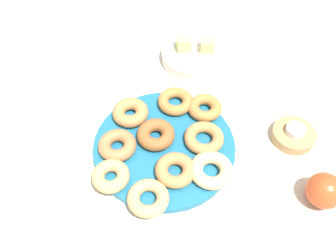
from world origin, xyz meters
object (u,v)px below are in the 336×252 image
Objects in this scene: donut_1 at (130,112)px; donut_8 at (204,138)px; donut_5 at (117,145)px; donut_2 at (211,170)px; fruit_bowl at (194,55)px; donut_4 at (156,135)px; candle_holder at (293,135)px; donut_plate at (164,146)px; apple at (324,191)px; donut_0 at (205,108)px; donut_7 at (148,198)px; tealight at (296,130)px; melon_chunk_right at (208,45)px; donut_6 at (175,101)px; donut_9 at (111,176)px; donut_3 at (175,170)px; melon_chunk_left at (184,44)px.

donut_1 is 0.18m from donut_8.
donut_1 reaches higher than donut_5.
fruit_bowl is at bearing 108.97° from donut_2.
candle_holder is (0.30, 0.10, -0.02)m from donut_4.
donut_plate is at bearing 23.40° from donut_5.
apple is (0.34, -0.03, 0.03)m from donut_plate.
donut_1 reaches higher than fruit_bowl.
candle_holder is (0.38, 0.06, -0.02)m from donut_1.
apple is (0.36, -0.04, 0.01)m from donut_4.
donut_4 is (-0.09, -0.11, 0.00)m from donut_0.
donut_7 reaches higher than donut_plate.
donut_4 reaches higher than tealight.
melon_chunk_right is at bearing 81.29° from donut_4.
donut_9 is (-0.07, -0.24, 0.00)m from donut_6.
donut_plate is at bearing -158.44° from donut_8.
donut_0 is at bearing 83.49° from donut_3.
donut_6 is (-0.07, -0.00, -0.00)m from donut_0.
donut_0 is at bearing 78.03° from donut_7.
donut_5 is at bearing 101.07° from donut_9.
donut_5 reaches higher than donut_0.
donut_7 is (0.01, -0.14, 0.02)m from donut_plate.
donut_plate is 0.12m from donut_6.
donut_4 is at bearing 155.94° from donut_plate.
donut_0 is 0.32m from apple.
donut_9 reaches higher than candle_holder.
fruit_bowl is 2.46× the size of apple.
donut_3 is at bearing -77.78° from melon_chunk_left.
donut_3 reaches higher than donut_7.
donut_4 is 0.37m from apple.
donut_8 is at bearing 21.56° from donut_plate.
donut_2 is 0.94× the size of candle_holder.
donut_6 and donut_7 have the same top height.
melon_chunk_right is 0.49× the size of apple.
fruit_bowl is (-0.28, 0.20, 0.00)m from candle_holder.
donut_7 is at bearing -84.07° from melon_chunk_left.
donut_8 is 0.22m from donut_9.
donut_0 is 1.11× the size of apple.
apple is (0.26, -0.06, 0.01)m from donut_8.
donut_9 reaches higher than donut_plate.
tealight is at bearing 37.04° from donut_3.
tealight is (0.21, -0.01, 0.00)m from donut_0.
donut_8 is (0.11, 0.02, -0.00)m from donut_4.
donut_6 is 0.38m from apple.
donut_2 reaches higher than donut_6.
donut_3 is 0.08m from donut_7.
donut_8 reaches higher than candle_holder.
apple is at bearing 1.23° from donut_5.
donut_0 is 0.09m from donut_8.
melon_chunk_left and melon_chunk_right have the same top height.
tealight is (0.28, 0.11, 0.02)m from donut_plate.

